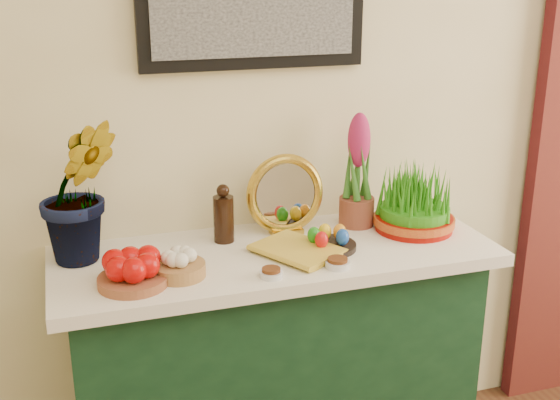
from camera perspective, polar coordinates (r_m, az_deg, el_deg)
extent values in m
cube|color=#FAEFBC|center=(2.43, 4.53, 9.08)|extent=(4.00, 0.04, 2.70)
cube|color=#163D21|center=(2.46, -0.37, -14.01)|extent=(1.30, 0.45, 0.85)
cube|color=white|center=(2.25, -0.39, -4.44)|extent=(1.40, 0.55, 0.04)
imported|color=#347325|center=(2.15, -16.13, 2.50)|extent=(0.32, 0.28, 0.58)
cylinder|color=brown|center=(2.04, -11.85, -6.43)|extent=(0.26, 0.26, 0.03)
cylinder|color=#B08047|center=(2.06, -8.16, -5.64)|extent=(0.18, 0.18, 0.04)
cylinder|color=black|center=(2.28, -4.60, -1.56)|extent=(0.07, 0.07, 0.15)
sphere|color=black|center=(2.25, -4.66, 0.76)|extent=(0.04, 0.04, 0.04)
cube|color=gold|center=(2.36, 0.52, -2.54)|extent=(0.11, 0.06, 0.02)
torus|color=gold|center=(2.33, 0.42, 0.50)|extent=(0.27, 0.07, 0.27)
cylinder|color=silver|center=(2.33, 0.46, 0.46)|extent=(0.21, 0.03, 0.20)
imported|color=gold|center=(2.13, -0.31, -4.76)|extent=(0.28, 0.31, 0.03)
cylinder|color=silver|center=(2.04, -0.72, -6.04)|extent=(0.07, 0.07, 0.02)
cylinder|color=#592D14|center=(2.04, -0.72, -5.69)|extent=(0.05, 0.05, 0.01)
cylinder|color=silver|center=(2.11, 4.70, -5.22)|extent=(0.08, 0.08, 0.02)
cylinder|color=#592D14|center=(2.11, 4.71, -4.86)|extent=(0.06, 0.06, 0.01)
cylinder|color=black|center=(2.24, 3.97, -3.76)|extent=(0.23, 0.23, 0.02)
ellipsoid|color=red|center=(2.20, 3.39, -3.24)|extent=(0.04, 0.04, 0.05)
ellipsoid|color=#194AB0|center=(2.22, 5.09, -3.03)|extent=(0.04, 0.04, 0.05)
ellipsoid|color=yellow|center=(2.26, 3.67, -2.58)|extent=(0.04, 0.04, 0.05)
ellipsoid|color=#228919|center=(2.23, 2.78, -2.87)|extent=(0.04, 0.04, 0.05)
ellipsoid|color=orange|center=(2.26, 4.87, -2.61)|extent=(0.04, 0.04, 0.05)
cylinder|color=brown|center=(2.44, 6.23, -0.91)|extent=(0.12, 0.12, 0.10)
ellipsoid|color=#B32350|center=(2.37, 6.44, 4.87)|extent=(0.08, 0.08, 0.19)
cylinder|color=#9A0C03|center=(2.44, 10.81, -1.83)|extent=(0.26, 0.26, 0.05)
cylinder|color=#A91016|center=(2.43, 10.83, -1.62)|extent=(0.27, 0.27, 0.03)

